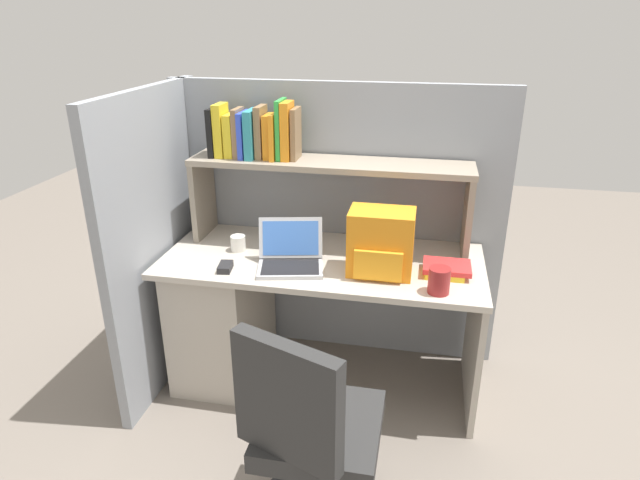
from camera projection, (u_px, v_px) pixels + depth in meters
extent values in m
plane|color=slate|center=(322.00, 378.00, 3.02)|extent=(8.00, 8.00, 0.00)
cube|color=beige|center=(322.00, 261.00, 2.74)|extent=(1.60, 0.70, 0.03)
cube|color=#B6AD9F|center=(224.00, 313.00, 2.98)|extent=(0.40, 0.64, 0.70)
cube|color=#B6AD9F|center=(474.00, 340.00, 2.74)|extent=(0.03, 0.64, 0.70)
cube|color=gray|center=(335.00, 223.00, 3.06)|extent=(1.84, 0.05, 1.55)
cube|color=gray|center=(160.00, 241.00, 2.83)|extent=(0.05, 1.06, 1.55)
cube|color=gray|center=(203.00, 198.00, 2.96)|extent=(0.03, 0.28, 0.42)
cube|color=gray|center=(468.00, 215.00, 2.71)|extent=(0.03, 0.28, 0.42)
cube|color=gray|center=(330.00, 164.00, 2.75)|extent=(1.44, 0.28, 0.03)
cube|color=black|center=(215.00, 132.00, 2.81)|extent=(0.03, 0.17, 0.25)
cube|color=yellow|center=(221.00, 130.00, 2.79)|extent=(0.04, 0.13, 0.27)
cube|color=yellow|center=(232.00, 135.00, 2.80)|extent=(0.04, 0.15, 0.22)
cube|color=olive|center=(238.00, 133.00, 2.78)|extent=(0.03, 0.14, 0.25)
cube|color=blue|center=(244.00, 134.00, 2.78)|extent=(0.03, 0.17, 0.23)
cube|color=teal|center=(252.00, 134.00, 2.76)|extent=(0.04, 0.17, 0.24)
cube|color=olive|center=(261.00, 132.00, 2.76)|extent=(0.03, 0.14, 0.26)
cube|color=orange|center=(269.00, 136.00, 2.76)|extent=(0.03, 0.14, 0.22)
cube|color=orange|center=(275.00, 136.00, 2.75)|extent=(0.02, 0.17, 0.23)
cube|color=green|center=(281.00, 129.00, 2.74)|extent=(0.02, 0.16, 0.30)
cube|color=orange|center=(287.00, 131.00, 2.72)|extent=(0.04, 0.14, 0.29)
cube|color=olive|center=(296.00, 134.00, 2.73)|extent=(0.03, 0.14, 0.26)
cube|color=#B7BABF|center=(290.00, 268.00, 2.61)|extent=(0.35, 0.28, 0.02)
cube|color=black|center=(290.00, 267.00, 2.60)|extent=(0.30, 0.23, 0.00)
cube|color=#B7BABF|center=(291.00, 238.00, 2.67)|extent=(0.32, 0.14, 0.19)
cube|color=#3F72CC|center=(291.00, 238.00, 2.67)|extent=(0.28, 0.11, 0.16)
cube|color=orange|center=(381.00, 242.00, 2.53)|extent=(0.30, 0.20, 0.31)
cube|color=#FFA123|center=(378.00, 265.00, 2.47)|extent=(0.22, 0.04, 0.14)
cube|color=#262628|center=(225.00, 267.00, 2.61)|extent=(0.07, 0.11, 0.03)
cylinder|color=white|center=(238.00, 243.00, 2.81)|extent=(0.08, 0.08, 0.08)
cylinder|color=maroon|center=(439.00, 281.00, 2.38)|extent=(0.10, 0.10, 0.12)
cube|color=yellow|center=(444.00, 272.00, 2.56)|extent=(0.18, 0.16, 0.03)
cube|color=red|center=(447.00, 267.00, 2.56)|extent=(0.22, 0.17, 0.02)
cylinder|color=#262628|center=(320.00, 471.00, 2.09)|extent=(0.05, 0.05, 0.41)
cube|color=#2D2D2D|center=(320.00, 429.00, 2.01)|extent=(0.44, 0.44, 0.08)
cube|color=#2D2D2D|center=(287.00, 402.00, 1.76)|extent=(0.39, 0.20, 0.44)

